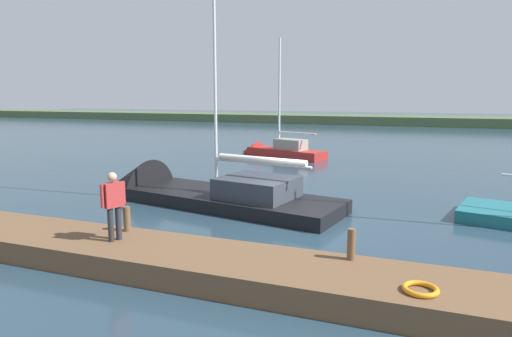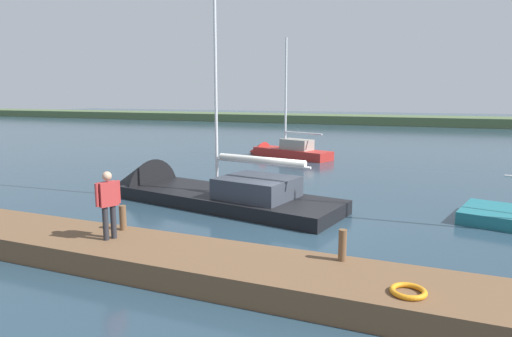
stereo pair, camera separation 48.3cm
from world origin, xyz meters
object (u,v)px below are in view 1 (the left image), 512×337
(mooring_post_far, at_px, (127,219))
(sailboat_outer_mooring, at_px, (184,196))
(sailboat_mid_channel, at_px, (277,153))
(mooring_post_near, at_px, (351,244))
(person_on_dock, at_px, (113,201))
(life_ring_buoy, at_px, (421,289))

(mooring_post_far, xyz_separation_m, sailboat_outer_mooring, (1.66, -5.83, -0.76))
(mooring_post_far, relative_size, sailboat_mid_channel, 0.08)
(mooring_post_near, distance_m, person_on_dock, 5.73)
(mooring_post_far, height_order, sailboat_mid_channel, sailboat_mid_channel)
(mooring_post_far, height_order, life_ring_buoy, mooring_post_far)
(person_on_dock, bearing_deg, mooring_post_near, 30.62)
(life_ring_buoy, xyz_separation_m, sailboat_outer_mooring, (8.95, -7.01, -0.48))
(sailboat_mid_channel, distance_m, person_on_dock, 19.97)
(life_ring_buoy, xyz_separation_m, sailboat_mid_channel, (9.35, -20.23, -0.38))
(sailboat_mid_channel, bearing_deg, person_on_dock, 116.72)
(mooring_post_near, xyz_separation_m, sailboat_mid_channel, (7.91, -19.05, -0.68))
(mooring_post_far, height_order, person_on_dock, person_on_dock)
(mooring_post_far, height_order, sailboat_outer_mooring, sailboat_outer_mooring)
(sailboat_outer_mooring, bearing_deg, sailboat_mid_channel, -77.74)
(mooring_post_far, bearing_deg, sailboat_mid_channel, -83.81)
(life_ring_buoy, relative_size, sailboat_outer_mooring, 0.06)
(sailboat_outer_mooring, bearing_deg, mooring_post_near, 152.69)
(mooring_post_far, bearing_deg, life_ring_buoy, 170.78)
(mooring_post_near, height_order, mooring_post_far, mooring_post_near)
(mooring_post_far, distance_m, life_ring_buoy, 7.39)
(mooring_post_far, relative_size, person_on_dock, 0.39)
(mooring_post_near, bearing_deg, mooring_post_far, 0.00)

